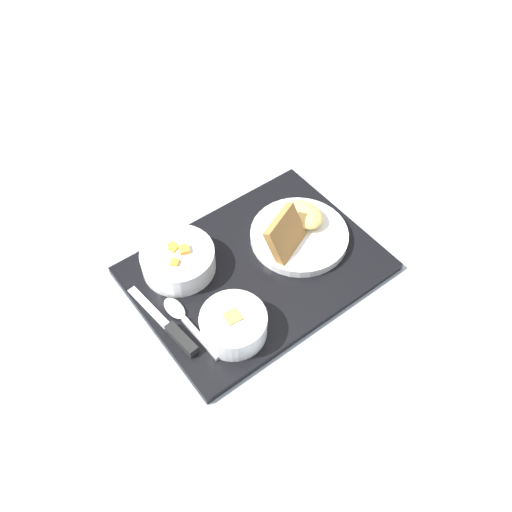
# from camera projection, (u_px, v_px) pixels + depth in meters

# --- Properties ---
(ground_plane) EXTENTS (4.00, 4.00, 0.00)m
(ground_plane) POSITION_uv_depth(u_px,v_px,m) (256.00, 271.00, 1.03)
(ground_plane) COLOR #99A3AD
(serving_tray) EXTENTS (0.47, 0.37, 0.02)m
(serving_tray) POSITION_uv_depth(u_px,v_px,m) (256.00, 269.00, 1.02)
(serving_tray) COLOR black
(serving_tray) RESTS_ON ground_plane
(bowl_salad) EXTENTS (0.14, 0.14, 0.05)m
(bowl_salad) POSITION_uv_depth(u_px,v_px,m) (178.00, 259.00, 0.99)
(bowl_salad) COLOR white
(bowl_salad) RESTS_ON serving_tray
(bowl_soup) EXTENTS (0.11, 0.11, 0.05)m
(bowl_soup) POSITION_uv_depth(u_px,v_px,m) (234.00, 324.00, 0.90)
(bowl_soup) COLOR white
(bowl_soup) RESTS_ON serving_tray
(plate_main) EXTENTS (0.19, 0.19, 0.09)m
(plate_main) POSITION_uv_depth(u_px,v_px,m) (298.00, 232.00, 1.04)
(plate_main) COLOR white
(plate_main) RESTS_ON serving_tray
(knife) EXTENTS (0.05, 0.18, 0.02)m
(knife) POSITION_uv_depth(u_px,v_px,m) (175.00, 333.00, 0.92)
(knife) COLOR silver
(knife) RESTS_ON serving_tray
(spoon) EXTENTS (0.04, 0.15, 0.01)m
(spoon) POSITION_uv_depth(u_px,v_px,m) (184.00, 319.00, 0.94)
(spoon) COLOR silver
(spoon) RESTS_ON serving_tray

